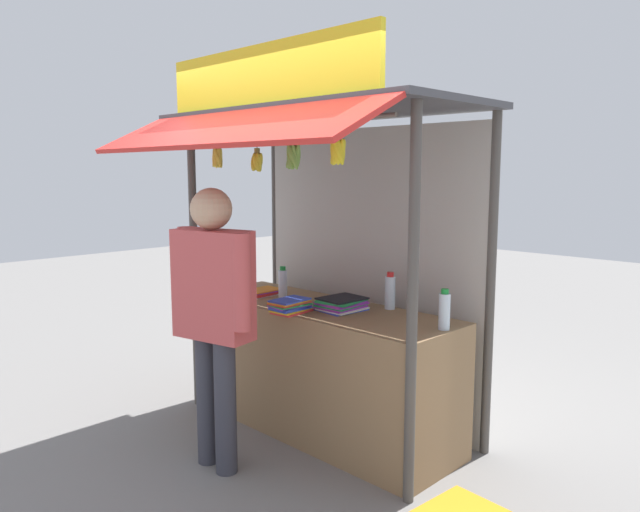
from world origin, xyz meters
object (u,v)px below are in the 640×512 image
object	(u,v)px
banana_bunch_leftmost	(338,151)
magazine_stack_left	(263,292)
water_bottle_front_left	(390,292)
magazine_stack_far_right	(341,304)
banana_bunch_inner_right	(257,161)
water_bottle_center	(444,311)
vendor_person	(214,303)
magazine_stack_front_right	(228,286)
water_bottle_back_right	(283,283)
magazine_stack_right	(290,306)
banana_bunch_rightmost	(218,157)
banana_bunch_inner_left	(293,156)

from	to	relation	value
banana_bunch_leftmost	magazine_stack_left	bearing A→B (deg)	160.51
water_bottle_front_left	magazine_stack_far_right	bearing A→B (deg)	-128.39
magazine_stack_far_right	banana_bunch_inner_right	size ratio (longest dim) A/B	1.14
water_bottle_center	banana_bunch_leftmost	distance (m)	1.12
magazine_stack_left	vendor_person	distance (m)	0.97
magazine_stack_far_right	magazine_stack_front_right	xyz separation A→B (m)	(-1.05, -0.15, 0.00)
water_bottle_front_left	banana_bunch_leftmost	bearing A→B (deg)	-76.56
magazine_stack_far_right	water_bottle_center	bearing A→B (deg)	4.25
water_bottle_back_right	banana_bunch_leftmost	xyz separation A→B (m)	(0.95, -0.44, 0.92)
water_bottle_back_right	banana_bunch_inner_right	bearing A→B (deg)	-60.02
magazine_stack_right	banana_bunch_leftmost	xyz separation A→B (m)	(0.57, -0.16, 0.99)
magazine_stack_far_right	water_bottle_front_left	bearing A→B (deg)	51.61
water_bottle_front_left	magazine_stack_left	world-z (taller)	water_bottle_front_left
magazine_stack_left	magazine_stack_front_right	size ratio (longest dim) A/B	1.10
banana_bunch_inner_right	magazine_stack_right	bearing A→B (deg)	53.25
vendor_person	water_bottle_front_left	bearing A→B (deg)	55.51
water_bottle_center	magazine_stack_far_right	xyz separation A→B (m)	(-0.77, -0.06, -0.07)
magazine_stack_far_right	magazine_stack_right	bearing A→B (deg)	-125.04
banana_bunch_leftmost	banana_bunch_inner_right	xyz separation A→B (m)	(-0.70, -0.00, -0.05)
magazine_stack_far_right	vendor_person	size ratio (longest dim) A/B	0.18
magazine_stack_left	banana_bunch_rightmost	size ratio (longest dim) A/B	1.15
magazine_stack_right	banana_bunch_rightmost	distance (m)	1.12
magazine_stack_far_right	banana_bunch_inner_left	xyz separation A→B (m)	(0.01, -0.45, 0.97)
water_bottle_front_left	water_bottle_center	bearing A→B (deg)	-19.93
banana_bunch_inner_right	magazine_stack_front_right	bearing A→B (deg)	158.02
magazine_stack_far_right	vendor_person	xyz separation A→B (m)	(-0.25, -0.85, 0.10)
magazine_stack_front_right	vendor_person	size ratio (longest dim) A/B	0.15
magazine_stack_far_right	magazine_stack_front_right	size ratio (longest dim) A/B	1.20
magazine_stack_left	magazine_stack_right	world-z (taller)	magazine_stack_right
water_bottle_front_left	banana_bunch_rightmost	bearing A→B (deg)	-143.02
banana_bunch_rightmost	banana_bunch_inner_right	bearing A→B (deg)	0.32
water_bottle_center	banana_bunch_inner_right	world-z (taller)	banana_bunch_inner_right
water_bottle_back_right	water_bottle_front_left	world-z (taller)	water_bottle_front_left
water_bottle_center	magazine_stack_front_right	world-z (taller)	water_bottle_center
water_bottle_center	water_bottle_front_left	size ratio (longest dim) A/B	0.97
magazine_stack_left	banana_bunch_leftmost	xyz separation A→B (m)	(1.14, -0.40, 1.01)
magazine_stack_right	banana_bunch_leftmost	bearing A→B (deg)	-15.92
banana_bunch_rightmost	banana_bunch_inner_right	size ratio (longest dim) A/B	0.91
magazine_stack_right	magazine_stack_front_right	bearing A→B (deg)	171.40
magazine_stack_left	banana_bunch_inner_right	distance (m)	1.14
water_bottle_front_left	banana_bunch_rightmost	distance (m)	1.48
magazine_stack_left	magazine_stack_far_right	world-z (taller)	magazine_stack_far_right
magazine_stack_front_right	banana_bunch_rightmost	bearing A→B (deg)	-43.62
banana_bunch_rightmost	magazine_stack_front_right	bearing A→B (deg)	136.38
magazine_stack_front_right	banana_bunch_leftmost	size ratio (longest dim) A/B	1.10
water_bottle_center	magazine_stack_far_right	bearing A→B (deg)	-175.75
banana_bunch_rightmost	banana_bunch_inner_left	distance (m)	0.75
water_bottle_back_right	vendor_person	bearing A→B (deg)	-69.17
magazine_stack_left	magazine_stack_right	bearing A→B (deg)	-22.93
water_bottle_center	magazine_stack_front_right	size ratio (longest dim) A/B	0.93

